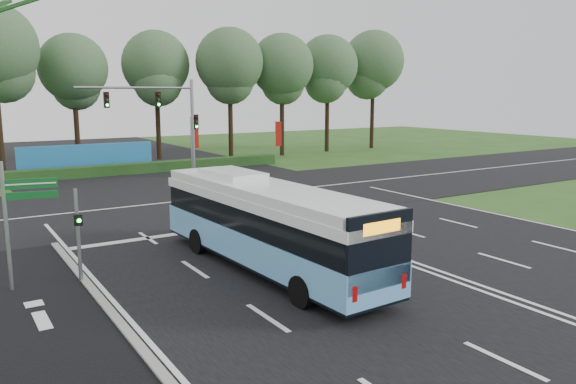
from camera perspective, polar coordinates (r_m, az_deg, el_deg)
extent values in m
plane|color=#26521B|center=(23.01, 5.93, -5.24)|extent=(120.00, 120.00, 0.00)
cube|color=black|center=(23.00, 5.93, -5.19)|extent=(20.00, 120.00, 0.04)
cube|color=black|center=(33.03, -7.00, -0.55)|extent=(120.00, 14.00, 0.05)
cube|color=black|center=(15.67, -25.73, -13.53)|extent=(5.00, 18.00, 0.06)
cube|color=gray|center=(16.03, -17.01, -12.30)|extent=(0.25, 18.00, 0.12)
cube|color=#63A9E6|center=(19.33, -2.22, -5.09)|extent=(2.81, 11.25, 1.02)
cube|color=black|center=(19.46, -2.21, -6.41)|extent=(2.79, 11.19, 0.28)
cube|color=black|center=(19.11, -2.24, -2.40)|extent=(2.71, 11.08, 0.88)
cube|color=white|center=(19.00, -2.25, -0.76)|extent=(2.81, 11.25, 0.33)
cube|color=white|center=(18.94, -2.26, 0.21)|extent=(2.74, 10.80, 0.33)
cube|color=white|center=(20.88, -5.69, 1.85)|extent=(1.61, 2.85, 0.23)
cube|color=black|center=(14.88, 9.31, -5.95)|extent=(2.26, 0.22, 2.05)
cube|color=orange|center=(14.69, 9.49, -3.54)|extent=(1.30, 0.12, 0.33)
cylinder|color=black|center=(21.64, -9.17, -4.97)|extent=(0.30, 0.98, 0.97)
cylinder|color=black|center=(22.62, -4.21, -4.21)|extent=(0.30, 0.98, 0.97)
cylinder|color=black|center=(16.12, 1.35, -10.11)|extent=(0.30, 0.98, 0.97)
cylinder|color=black|center=(17.41, 7.19, -8.64)|extent=(0.30, 0.98, 0.97)
cylinder|color=gray|center=(19.06, -20.53, -4.26)|extent=(0.12, 0.12, 3.08)
cube|color=black|center=(18.76, -20.52, -2.69)|extent=(0.28, 0.22, 0.35)
sphere|color=#19F233|center=(18.66, -20.46, -2.75)|extent=(0.12, 0.12, 0.12)
cylinder|color=gray|center=(18.97, -26.68, -3.28)|extent=(0.12, 0.12, 4.04)
cube|color=#0E4F1E|center=(18.66, -24.69, 0.78)|extent=(1.50, 0.36, 0.30)
cube|color=#0E4F1E|center=(18.71, -24.61, -0.29)|extent=(1.50, 0.36, 0.22)
cube|color=white|center=(18.62, -24.67, 0.76)|extent=(1.39, 0.29, 0.04)
cylinder|color=gray|center=(43.48, -9.80, 4.71)|extent=(0.07, 0.07, 4.26)
cube|color=#9F180D|center=(43.50, -9.44, 5.91)|extent=(0.57, 0.10, 2.27)
cylinder|color=gray|center=(46.47, -1.29, 4.92)|extent=(0.06, 0.06, 3.83)
cube|color=#9F180D|center=(46.49, -0.96, 5.92)|extent=(0.51, 0.17, 2.04)
cylinder|color=gray|center=(41.15, -9.65, 6.33)|extent=(0.24, 0.24, 7.00)
cylinder|color=gray|center=(39.71, -15.19, 10.19)|extent=(8.00, 0.16, 0.16)
cube|color=black|center=(40.18, -13.07, 9.13)|extent=(0.32, 0.28, 1.05)
cube|color=black|center=(39.16, -17.97, 8.89)|extent=(0.32, 0.28, 1.05)
cube|color=black|center=(41.22, -9.35, 7.04)|extent=(0.32, 0.28, 1.05)
cube|color=#163814|center=(44.48, -13.90, 2.43)|extent=(22.00, 1.20, 0.80)
cube|color=#2070AF|center=(45.75, -19.70, 3.23)|extent=(10.00, 0.30, 2.20)
cylinder|color=black|center=(51.24, -20.72, 6.93)|extent=(0.44, 0.44, 7.73)
sphere|color=#375733|center=(51.24, -21.02, 11.70)|extent=(5.69, 5.69, 5.69)
cylinder|color=black|center=(52.90, -13.10, 7.63)|extent=(0.44, 0.44, 8.17)
sphere|color=#375733|center=(52.92, -13.29, 12.52)|extent=(6.02, 6.02, 6.02)
cylinder|color=black|center=(52.75, -5.87, 7.97)|extent=(0.44, 0.44, 8.42)
sphere|color=#375733|center=(52.80, -5.96, 13.02)|extent=(6.21, 6.21, 6.21)
cylinder|color=black|center=(55.19, -0.61, 8.02)|extent=(0.44, 0.44, 8.25)
sphere|color=#375733|center=(55.22, -0.62, 12.75)|extent=(6.08, 6.08, 6.08)
cylinder|color=black|center=(59.15, 4.00, 8.21)|extent=(0.44, 0.44, 8.42)
sphere|color=#375733|center=(59.19, 4.05, 12.71)|extent=(6.20, 6.20, 6.20)
cylinder|color=black|center=(63.36, 8.56, 8.51)|extent=(0.44, 0.44, 9.02)
sphere|color=#375733|center=(63.43, 8.68, 13.01)|extent=(6.64, 6.64, 6.64)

